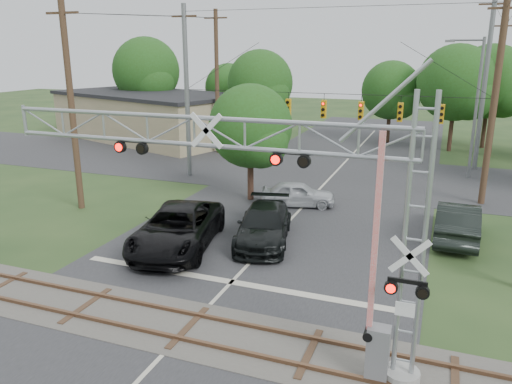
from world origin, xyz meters
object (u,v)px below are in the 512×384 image
at_px(commercial_building, 150,116).
at_px(car_dark, 264,225).
at_px(streetlight, 474,101).
at_px(crossing_gantry, 274,196).
at_px(traffic_signal_span, 338,101).
at_px(pickup_black, 177,228).
at_px(sedan_silver, 298,194).

bearing_deg(commercial_building, car_dark, -29.22).
bearing_deg(streetlight, crossing_gantry, -103.21).
height_order(traffic_signal_span, pickup_black, traffic_signal_span).
height_order(crossing_gantry, commercial_building, crossing_gantry).
relative_size(pickup_black, car_dark, 1.19).
xyz_separation_m(car_dark, commercial_building, (-20.10, 22.35, 1.46)).
bearing_deg(streetlight, sedan_silver, -130.73).
distance_m(car_dark, streetlight, 19.34).
distance_m(traffic_signal_span, streetlight, 10.19).
bearing_deg(car_dark, crossing_gantry, -81.62).
bearing_deg(car_dark, pickup_black, -161.56).
bearing_deg(car_dark, sedan_silver, 77.61).
xyz_separation_m(sedan_silver, commercial_building, (-20.04, 16.47, 1.57)).
relative_size(traffic_signal_span, car_dark, 3.43).
distance_m(traffic_signal_span, pickup_black, 13.77).
height_order(crossing_gantry, traffic_signal_span, traffic_signal_span).
distance_m(crossing_gantry, car_dark, 9.77).
bearing_deg(commercial_building, traffic_signal_span, -11.19).
bearing_deg(traffic_signal_span, car_dark, -96.57).
bearing_deg(sedan_silver, pickup_black, 141.20).
height_order(car_dark, streetlight, streetlight).
height_order(crossing_gantry, sedan_silver, crossing_gantry).
bearing_deg(crossing_gantry, commercial_building, 127.32).
bearing_deg(commercial_building, streetlight, 7.46).
bearing_deg(crossing_gantry, streetlight, 76.79).
xyz_separation_m(crossing_gantry, pickup_black, (-6.62, 6.23, -3.92)).
distance_m(crossing_gantry, pickup_black, 9.90).
relative_size(crossing_gantry, sedan_silver, 3.02).
xyz_separation_m(commercial_building, streetlight, (29.17, -5.86, 2.98)).
distance_m(car_dark, sedan_silver, 5.88).
xyz_separation_m(pickup_black, commercial_building, (-16.74, 24.41, 1.35)).
distance_m(pickup_black, streetlight, 22.75).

